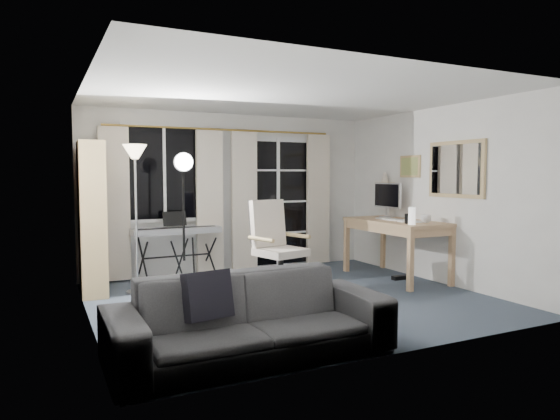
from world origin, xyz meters
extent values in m
cube|color=#384152|center=(0.00, 0.00, -0.01)|extent=(4.50, 4.00, 0.02)
cube|color=white|center=(-1.05, 1.98, 1.50)|extent=(1.20, 0.06, 1.40)
cube|color=black|center=(-1.05, 1.95, 1.50)|extent=(1.10, 0.02, 1.30)
cube|color=white|center=(-1.05, 1.94, 1.50)|extent=(0.04, 0.03, 1.30)
cube|color=white|center=(0.75, 1.98, 1.02)|extent=(1.32, 0.06, 2.11)
cube|color=black|center=(0.45, 1.95, 1.02)|extent=(0.55, 0.02, 1.95)
cube|color=black|center=(1.05, 1.95, 1.02)|extent=(0.55, 0.02, 1.95)
cube|color=white|center=(0.75, 1.94, 1.02)|extent=(0.05, 0.04, 2.05)
cube|color=white|center=(0.75, 1.94, 0.55)|extent=(1.15, 0.03, 0.03)
cube|color=white|center=(0.75, 1.94, 1.05)|extent=(1.15, 0.03, 0.03)
cube|color=white|center=(0.75, 1.94, 1.55)|extent=(1.15, 0.03, 0.03)
cylinder|color=gold|center=(-0.15, 1.90, 2.15)|extent=(3.50, 0.03, 0.03)
cube|color=#F1E1C5|center=(-1.75, 1.88, 1.08)|extent=(0.40, 0.07, 2.10)
cube|color=#F1E1C5|center=(-0.40, 1.88, 1.08)|extent=(0.40, 0.07, 2.10)
cube|color=#F1E1C5|center=(0.15, 1.88, 1.08)|extent=(0.40, 0.07, 2.10)
cube|color=#F1E1C5|center=(1.45, 1.88, 1.08)|extent=(0.40, 0.07, 2.10)
cube|color=tan|center=(-2.11, 0.97, 0.94)|extent=(0.30, 0.04, 1.88)
cube|color=tan|center=(-2.07, 1.82, 0.94)|extent=(0.30, 0.04, 1.88)
cube|color=tan|center=(-2.23, 1.40, 0.94)|extent=(0.06, 0.85, 1.88)
cube|color=tan|center=(-2.09, 1.39, 0.03)|extent=(0.33, 0.86, 0.02)
cube|color=tan|center=(-2.09, 1.39, 0.38)|extent=(0.33, 0.86, 0.02)
cube|color=tan|center=(-2.09, 1.39, 0.73)|extent=(0.33, 0.86, 0.02)
cube|color=tan|center=(-2.09, 1.39, 1.09)|extent=(0.33, 0.86, 0.02)
cube|color=tan|center=(-2.09, 1.39, 1.45)|extent=(0.33, 0.86, 0.02)
cube|color=tan|center=(-2.09, 1.39, 1.85)|extent=(0.33, 0.86, 0.02)
cube|color=beige|center=(-2.08, 1.04, 0.51)|extent=(0.21, 0.06, 0.24)
cube|color=brown|center=(-2.08, 1.14, 0.48)|extent=(0.21, 0.05, 0.19)
cube|color=#2D2D2D|center=(-2.08, 1.21, 0.50)|extent=(0.21, 0.04, 0.22)
cube|color=brown|center=(-2.08, 1.29, 0.53)|extent=(0.21, 0.04, 0.28)
cube|color=beige|center=(-2.07, 1.36, 0.50)|extent=(0.21, 0.06, 0.22)
cube|color=#A12E62|center=(-2.07, 1.45, 0.50)|extent=(0.21, 0.04, 0.23)
cube|color=#343E9D|center=(-2.07, 1.52, 0.50)|extent=(0.21, 0.05, 0.23)
cube|color=brown|center=(-2.06, 1.60, 0.50)|extent=(0.21, 0.04, 0.22)
cube|color=#A12E62|center=(-2.06, 1.67, 0.50)|extent=(0.21, 0.06, 0.22)
cube|color=#2D2D2D|center=(-2.06, 1.76, 0.51)|extent=(0.21, 0.03, 0.25)
cube|color=#343E9D|center=(-2.08, 1.04, 0.88)|extent=(0.21, 0.04, 0.26)
cube|color=#2D2D2D|center=(-2.08, 1.11, 0.87)|extent=(0.21, 0.06, 0.25)
cube|color=#2D2D2D|center=(-2.08, 1.21, 0.86)|extent=(0.21, 0.04, 0.22)
cube|color=#343E9D|center=(-2.08, 1.28, 0.85)|extent=(0.21, 0.04, 0.20)
cube|color=#343E9D|center=(-2.07, 1.34, 0.86)|extent=(0.21, 0.04, 0.22)
cube|color=#2D2D2D|center=(-2.07, 1.42, 0.88)|extent=(0.21, 0.04, 0.26)
cube|color=#2D2D2D|center=(-2.07, 1.48, 0.85)|extent=(0.21, 0.05, 0.21)
cube|color=#C07E48|center=(-2.06, 1.57, 0.86)|extent=(0.21, 0.05, 0.22)
cube|color=brown|center=(-2.06, 1.64, 0.86)|extent=(0.21, 0.04, 0.23)
cube|color=#2D2D2D|center=(-2.06, 1.71, 0.86)|extent=(0.21, 0.03, 0.22)
cube|color=#A12E62|center=(-2.08, 1.04, 1.24)|extent=(0.21, 0.04, 0.27)
cube|color=#2D2D2D|center=(-2.08, 1.12, 1.21)|extent=(0.21, 0.03, 0.20)
cube|color=beige|center=(-2.08, 1.18, 1.25)|extent=(0.21, 0.04, 0.28)
cube|color=beige|center=(-2.08, 1.25, 1.23)|extent=(0.21, 0.04, 0.26)
cube|color=brown|center=(-2.07, 1.32, 1.21)|extent=(0.21, 0.04, 0.21)
cube|color=#343E9D|center=(-2.07, 1.39, 1.21)|extent=(0.21, 0.05, 0.22)
cylinder|color=#B2B2B7|center=(-1.60, 1.12, 0.01)|extent=(0.35, 0.35, 0.03)
cylinder|color=#B2B2B7|center=(-1.60, 1.12, 0.88)|extent=(0.04, 0.04, 1.71)
cone|color=#FFE5B2|center=(-1.60, 1.12, 1.76)|extent=(0.38, 0.38, 0.18)
cylinder|color=black|center=(-1.42, 1.69, 0.33)|extent=(0.04, 0.60, 0.54)
cylinder|color=black|center=(-1.42, 1.69, 0.33)|extent=(0.04, 0.60, 0.54)
cylinder|color=black|center=(-0.47, 1.71, 0.33)|extent=(0.04, 0.60, 0.54)
cylinder|color=black|center=(-0.47, 1.71, 0.33)|extent=(0.04, 0.60, 0.54)
cylinder|color=black|center=(-0.95, 1.70, 0.33)|extent=(0.95, 0.05, 0.02)
cube|color=silver|center=(-0.95, 1.70, 0.69)|extent=(1.25, 0.35, 0.09)
cube|color=white|center=(-0.94, 1.62, 0.73)|extent=(1.15, 0.17, 0.01)
cube|color=black|center=(-0.94, 1.66, 0.74)|extent=(1.11, 0.11, 0.01)
cube|color=black|center=(-0.95, 1.80, 0.86)|extent=(0.34, 0.08, 0.21)
cylinder|color=black|center=(-0.94, 0.88, 0.32)|extent=(0.07, 0.28, 0.71)
cylinder|color=black|center=(-1.10, 1.01, 0.32)|extent=(0.22, 0.19, 0.72)
cylinder|color=black|center=(-1.13, 0.81, 0.32)|extent=(0.26, 0.11, 0.72)
cylinder|color=black|center=(-1.06, 0.90, 1.02)|extent=(0.03, 0.03, 1.24)
cylinder|color=silver|center=(-1.07, 0.85, 1.63)|extent=(0.26, 0.17, 0.24)
cylinder|color=white|center=(-1.08, 0.77, 1.63)|extent=(0.20, 0.06, 0.20)
cube|color=black|center=(0.16, 0.19, 0.05)|extent=(0.36, 0.14, 0.04)
cylinder|color=black|center=(0.24, 0.22, 0.03)|extent=(0.07, 0.07, 0.06)
cube|color=black|center=(-0.07, 0.38, 0.05)|extent=(0.08, 0.36, 0.04)
cylinder|color=black|center=(-0.06, 0.46, 0.03)|extent=(0.07, 0.07, 0.06)
cube|color=black|center=(-0.31, 0.22, 0.05)|extent=(0.35, 0.18, 0.04)
cylinder|color=black|center=(-0.39, 0.25, 0.03)|extent=(0.07, 0.07, 0.06)
cube|color=black|center=(-0.23, -0.06, 0.05)|extent=(0.27, 0.31, 0.04)
cylinder|color=black|center=(-0.29, -0.12, 0.03)|extent=(0.07, 0.07, 0.06)
cube|color=black|center=(0.05, -0.07, 0.05)|extent=(0.24, 0.33, 0.04)
cylinder|color=black|center=(0.10, -0.15, 0.03)|extent=(0.07, 0.07, 0.06)
cylinder|color=black|center=(-0.08, 0.13, 0.31)|extent=(0.08, 0.08, 0.44)
cube|color=beige|center=(-0.08, 0.13, 0.55)|extent=(0.62, 0.62, 0.09)
cube|color=beige|center=(-0.14, 0.37, 0.88)|extent=(0.50, 0.26, 0.58)
cube|color=black|center=(-0.15, 0.41, 0.91)|extent=(0.48, 0.22, 0.53)
cylinder|color=tan|center=(-0.36, 0.08, 0.73)|extent=(0.16, 0.44, 0.05)
cylinder|color=tan|center=(0.19, 0.23, 0.73)|extent=(0.16, 0.44, 0.05)
cube|color=tan|center=(1.88, 0.42, 0.81)|extent=(0.79, 1.57, 0.04)
cube|color=tan|center=(1.88, 0.42, 0.74)|extent=(0.75, 1.52, 0.11)
cube|color=tan|center=(1.53, -0.31, 0.40)|extent=(0.07, 0.07, 0.79)
cube|color=tan|center=(2.22, -0.32, 0.40)|extent=(0.07, 0.07, 0.79)
cube|color=tan|center=(1.54, 1.16, 0.40)|extent=(0.07, 0.07, 0.79)
cube|color=tan|center=(2.23, 1.16, 0.40)|extent=(0.07, 0.07, 0.79)
cube|color=silver|center=(2.08, 0.87, 0.84)|extent=(0.20, 0.14, 0.02)
cube|color=silver|center=(2.08, 0.87, 0.99)|extent=(0.04, 0.03, 0.25)
cube|color=silver|center=(2.08, 0.87, 1.17)|extent=(0.04, 0.60, 0.38)
cube|color=black|center=(2.06, 0.87, 1.17)|extent=(0.02, 0.56, 0.33)
cube|color=white|center=(1.83, 0.49, 0.85)|extent=(0.16, 0.47, 0.02)
cube|color=white|center=(1.77, 0.16, 0.85)|extent=(0.07, 0.11, 0.02)
cube|color=white|center=(1.94, 0.27, 0.84)|extent=(0.29, 0.36, 0.01)
cube|color=white|center=(1.90, 0.04, 0.84)|extent=(0.25, 0.19, 0.00)
cube|color=black|center=(1.68, -0.07, 0.90)|extent=(0.06, 0.05, 0.13)
cylinder|color=white|center=(1.65, -0.18, 0.95)|extent=(0.09, 0.09, 0.22)
cube|color=black|center=(1.94, 0.32, 0.03)|extent=(0.34, 0.09, 0.06)
imported|color=silver|center=(1.98, -0.08, 0.90)|extent=(0.14, 0.11, 0.14)
cube|color=tan|center=(2.23, -0.35, 1.55)|extent=(0.04, 0.94, 0.74)
cube|color=white|center=(2.21, -0.35, 1.55)|extent=(0.01, 0.84, 0.64)
cube|color=tan|center=(2.23, 0.55, 1.60)|extent=(0.03, 0.42, 0.32)
cube|color=#5BAD56|center=(2.21, 0.55, 1.60)|extent=(0.00, 0.36, 0.26)
cube|color=tan|center=(2.16, 1.05, 1.35)|extent=(0.16, 0.30, 0.02)
cone|color=beige|center=(2.16, 1.05, 1.44)|extent=(0.12, 0.12, 0.15)
imported|color=#28282A|center=(-1.17, -1.55, 0.44)|extent=(2.26, 0.67, 0.88)
cube|color=black|center=(-1.49, -1.44, 0.52)|extent=(0.41, 0.27, 0.40)
camera|label=1|loc=(-2.67, -5.20, 1.47)|focal=32.00mm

